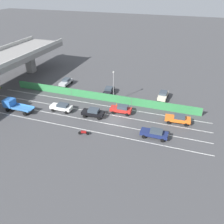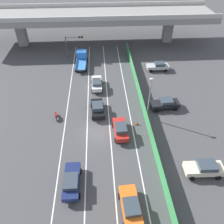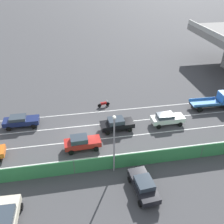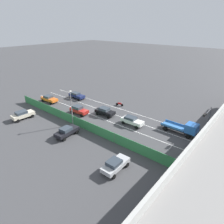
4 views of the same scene
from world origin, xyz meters
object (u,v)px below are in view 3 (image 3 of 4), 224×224
at_px(car_hatchback_white, 167,118).
at_px(street_lamp, 114,139).
at_px(parked_sedan_dark, 144,185).
at_px(motorcycle, 104,104).
at_px(car_sedan_navy, 21,121).
at_px(flatbed_truck_blue, 219,100).
at_px(traffic_cone, 100,159).
at_px(car_sedan_red, 82,142).
at_px(car_sedan_black, 117,124).
at_px(parked_sedan_cream, 6,219).

relative_size(car_hatchback_white, street_lamp, 0.64).
bearing_deg(parked_sedan_dark, car_hatchback_white, 148.95).
distance_m(motorcycle, street_lamp, 14.11).
distance_m(car_sedan_navy, parked_sedan_dark, 18.95).
relative_size(flatbed_truck_blue, traffic_cone, 10.22).
bearing_deg(car_sedan_red, motorcycle, 156.71).
relative_size(car_sedan_black, traffic_cone, 7.21).
height_order(flatbed_truck_blue, traffic_cone, flatbed_truck_blue).
bearing_deg(motorcycle, parked_sedan_dark, 4.75).
height_order(car_sedan_red, traffic_cone, car_sedan_red).
relative_size(flatbed_truck_blue, motorcycle, 3.30).
bearing_deg(street_lamp, car_sedan_red, -144.00).
xyz_separation_m(car_hatchback_white, car_sedan_black, (0.04, -6.97, 0.01)).
distance_m(flatbed_truck_blue, parked_sedan_dark, 20.79).
height_order(car_hatchback_white, motorcycle, car_hatchback_white).
xyz_separation_m(car_sedan_black, car_sedan_red, (3.07, -4.84, 0.02)).
bearing_deg(motorcycle, car_hatchback_white, 51.62).
relative_size(car_sedan_red, motorcycle, 2.27).
height_order(parked_sedan_dark, traffic_cone, parked_sedan_dark).
height_order(street_lamp, traffic_cone, street_lamp).
bearing_deg(parked_sedan_dark, street_lamp, -144.90).
distance_m(car_hatchback_white, parked_sedan_dark, 12.43).
bearing_deg(car_sedan_black, parked_sedan_dark, 3.02).
bearing_deg(flatbed_truck_blue, car_hatchback_white, -72.24).
height_order(car_hatchback_white, traffic_cone, car_hatchback_white).
distance_m(parked_sedan_cream, traffic_cone, 10.99).
xyz_separation_m(car_hatchback_white, car_sedan_red, (3.11, -11.81, 0.03)).
bearing_deg(car_hatchback_white, car_sedan_navy, -98.67).
xyz_separation_m(car_sedan_black, parked_sedan_cream, (12.11, -11.85, 0.02)).
distance_m(car_sedan_black, street_lamp, 8.24).
relative_size(car_sedan_black, flatbed_truck_blue, 0.71).
distance_m(car_sedan_black, car_sedan_red, 5.73).
xyz_separation_m(car_hatchback_white, flatbed_truck_blue, (-2.98, 9.29, 0.32)).
bearing_deg(car_sedan_red, parked_sedan_cream, -37.80).
xyz_separation_m(car_hatchback_white, car_sedan_navy, (-2.98, -19.57, -0.03)).
xyz_separation_m(parked_sedan_cream, street_lamp, (-4.78, 10.11, 3.31)).
bearing_deg(car_sedan_navy, parked_sedan_dark, 43.98).
bearing_deg(street_lamp, motorcycle, 176.20).
relative_size(car_hatchback_white, traffic_cone, 7.22).
bearing_deg(flatbed_truck_blue, parked_sedan_dark, -49.05).
distance_m(car_hatchback_white, flatbed_truck_blue, 9.76).
xyz_separation_m(flatbed_truck_blue, street_lamp, (10.35, -18.00, 3.01)).
bearing_deg(flatbed_truck_blue, car_sedan_black, -79.50).
bearing_deg(flatbed_truck_blue, parked_sedan_cream, -61.72).
bearing_deg(car_sedan_black, car_sedan_red, -57.61).
bearing_deg(car_hatchback_white, parked_sedan_dark, -31.05).
xyz_separation_m(car_sedan_black, traffic_cone, (5.63, -3.01, -0.64)).
distance_m(parked_sedan_dark, street_lamp, 5.22).
bearing_deg(car_hatchback_white, street_lamp, -49.75).
height_order(car_hatchback_white, street_lamp, street_lamp).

